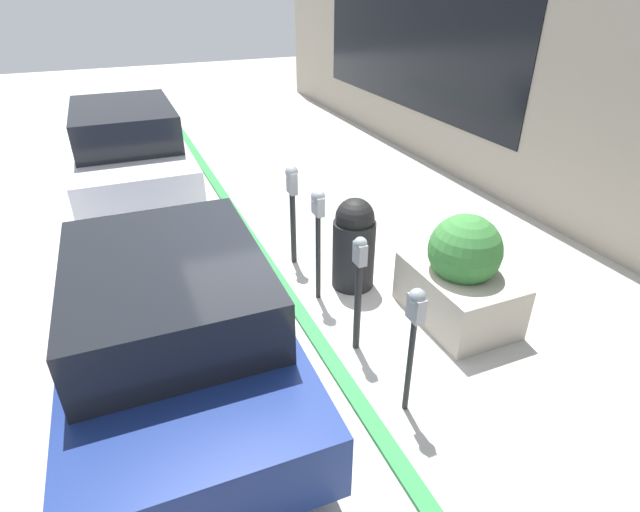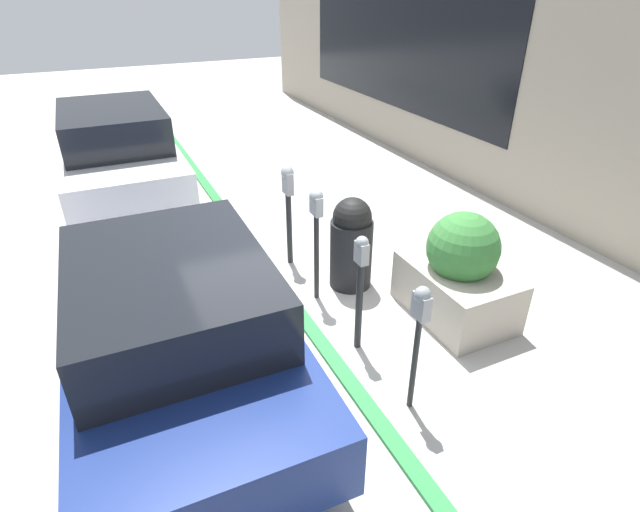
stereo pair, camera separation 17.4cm
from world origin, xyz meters
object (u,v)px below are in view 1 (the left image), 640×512
parking_meter_middle (318,221)px  trash_bin (354,243)px  parking_meter_nearest (414,324)px  parking_meter_fourth (292,197)px  parked_car_middle (172,318)px  parking_meter_second (359,280)px  parked_car_rear (128,147)px  planter_box (461,277)px

parking_meter_middle → trash_bin: bearing=-79.3°
parking_meter_nearest → parking_meter_fourth: (2.93, 0.00, 0.00)m
parking_meter_middle → parked_car_middle: size_ratio=0.35×
parking_meter_second → parked_car_rear: 5.98m
parking_meter_fourth → parking_meter_middle: bearing=178.1°
trash_bin → parking_meter_fourth: bearing=30.1°
parking_meter_fourth → parked_car_rear: parked_car_rear is taller
parked_car_rear → trash_bin: bearing=-153.2°
parking_meter_middle → planter_box: bearing=-127.2°
parking_meter_middle → parked_car_rear: parked_car_rear is taller
planter_box → parking_meter_nearest: bearing=127.8°
parking_meter_second → parking_meter_fourth: parking_meter_fourth is taller
parking_meter_fourth → planter_box: 2.36m
parking_meter_second → parked_car_rear: size_ratio=0.29×
parking_meter_nearest → parking_meter_middle: bearing=1.0°
parked_car_middle → parked_car_rear: size_ratio=0.88×
parking_meter_fourth → parked_car_rear: size_ratio=0.30×
parking_meter_middle → parking_meter_nearest: bearing=-179.0°
parking_meter_nearest → parking_meter_middle: (1.99, 0.03, 0.08)m
parked_car_rear → trash_bin: (-4.59, -2.26, -0.20)m
parking_meter_nearest → trash_bin: (2.09, -0.49, -0.37)m
planter_box → parked_car_rear: 6.46m
parking_meter_middle → parked_car_middle: (-0.82, 1.80, -0.29)m
parking_meter_second → parking_meter_nearest: bearing=-178.3°
trash_bin → parking_meter_middle: bearing=100.7°
parking_meter_second → trash_bin: size_ratio=1.12×
parking_meter_fourth → planter_box: parking_meter_fourth is taller
parking_meter_middle → parked_car_rear: size_ratio=0.31×
parking_meter_fourth → parked_car_middle: 2.55m
planter_box → trash_bin: bearing=35.8°
parking_meter_second → planter_box: (0.04, -1.31, -0.30)m
parking_meter_fourth → parked_car_middle: (-1.76, 1.83, -0.21)m
parking_meter_second → planter_box: 1.34m
parking_meter_middle → parked_car_middle: bearing=114.4°
parking_meter_second → parked_car_middle: 1.82m
parked_car_middle → planter_box: bearing=-92.2°
planter_box → parked_car_middle: size_ratio=0.32×
parking_meter_middle → planter_box: size_ratio=1.09×
parked_car_middle → parked_car_rear: bearing=0.6°
parked_car_rear → parking_meter_middle: bearing=-159.1°
parking_meter_nearest → trash_bin: size_ratio=1.10×
parking_meter_middle → parking_meter_fourth: (0.94, -0.03, -0.08)m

